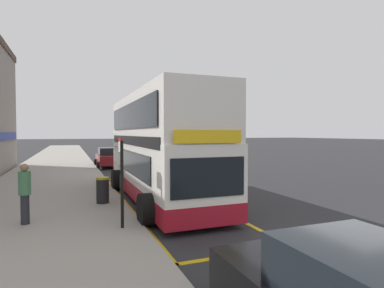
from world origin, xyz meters
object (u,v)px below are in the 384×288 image
at_px(bus_stop_sign, 122,174).
at_px(pedestrian_waiting_near_sign, 25,191).
at_px(parked_car_maroon_far, 108,158).
at_px(double_decker_bus, 159,151).
at_px(litter_bin, 103,190).
at_px(parked_car_silver_behind, 166,154).

relative_size(bus_stop_sign, pedestrian_waiting_near_sign, 1.42).
bearing_deg(parked_car_maroon_far, double_decker_bus, -88.10).
xyz_separation_m(double_decker_bus, bus_stop_sign, (-2.17, -3.90, -0.41)).
relative_size(parked_car_maroon_far, litter_bin, 4.25).
bearing_deg(pedestrian_waiting_near_sign, double_decker_bus, 28.44).
height_order(pedestrian_waiting_near_sign, litter_bin, pedestrian_waiting_near_sign).
height_order(double_decker_bus, bus_stop_sign, double_decker_bus).
distance_m(double_decker_bus, parked_car_silver_behind, 16.74).
xyz_separation_m(bus_stop_sign, litter_bin, (-0.21, 3.39, -1.01)).
relative_size(pedestrian_waiting_near_sign, litter_bin, 1.80).
bearing_deg(parked_car_maroon_far, litter_bin, -97.70).
bearing_deg(litter_bin, double_decker_bus, 12.22).
distance_m(double_decker_bus, litter_bin, 2.81).
bearing_deg(parked_car_maroon_far, pedestrian_waiting_near_sign, -104.93).
bearing_deg(double_decker_bus, litter_bin, -167.78).
distance_m(parked_car_silver_behind, litter_bin, 18.02).
height_order(bus_stop_sign, parked_car_silver_behind, bus_stop_sign).
bearing_deg(bus_stop_sign, double_decker_bus, 60.97).
height_order(double_decker_bus, pedestrian_waiting_near_sign, double_decker_bus).
bearing_deg(litter_bin, bus_stop_sign, -86.51).
bearing_deg(litter_bin, pedestrian_waiting_near_sign, -139.21).
xyz_separation_m(bus_stop_sign, parked_car_maroon_far, (1.60, 17.61, -0.85)).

